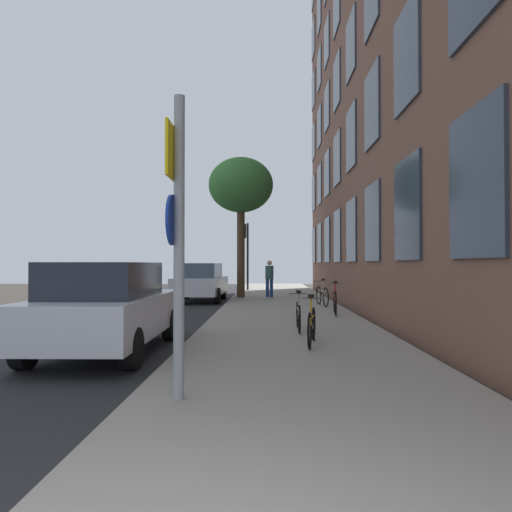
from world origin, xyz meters
The scene contains 14 objects.
ground_plane centered at (-2.40, 15.00, 0.00)m, with size 41.80×41.80×0.00m, color #332D28.
road_asphalt centered at (-4.50, 15.00, 0.01)m, with size 7.00×38.00×0.01m, color #232326.
sidewalk centered at (1.10, 15.00, 0.06)m, with size 4.20×38.00×0.12m, color gray.
building_facade centered at (3.69, 14.50, 9.95)m, with size 0.56×27.00×19.84m.
sign_post centered at (-0.44, 3.79, 2.00)m, with size 0.15×0.60×3.35m.
traffic_light centered at (-0.62, 25.33, 2.72)m, with size 0.43×0.24×3.80m.
tree_near centered at (-0.59, 19.45, 5.05)m, with size 2.87×2.87×6.22m.
bicycle_0 centered at (1.38, 7.30, 0.48)m, with size 0.45×1.59×0.93m.
bicycle_1 centered at (1.26, 9.15, 0.47)m, with size 0.42×1.61×0.90m.
bicycle_2 centered at (2.56, 12.44, 0.51)m, with size 0.42×1.76×0.99m.
bicycle_3 centered at (2.52, 15.25, 0.50)m, with size 0.42×1.67×0.97m.
pedestrian_0 centered at (0.68, 19.66, 1.06)m, with size 0.48×0.48×1.64m.
car_0 centered at (-2.29, 6.97, 0.84)m, with size 1.85×4.36×1.62m.
car_1 centered at (-2.24, 18.52, 0.84)m, with size 1.98×4.22×1.62m.
Camera 1 is at (0.54, -1.36, 1.60)m, focal length 32.92 mm.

